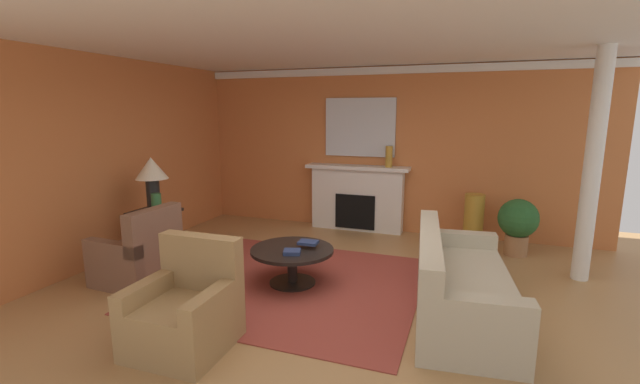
{
  "coord_description": "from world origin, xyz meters",
  "views": [
    {
      "loc": [
        1.42,
        -4.21,
        2.07
      ],
      "look_at": [
        -0.46,
        1.05,
        1.0
      ],
      "focal_mm": 23.72,
      "sensor_mm": 36.0,
      "label": 1
    }
  ],
  "objects": [
    {
      "name": "book_art_folio",
      "position": [
        -0.36,
        0.34,
        0.51
      ],
      "size": [
        0.24,
        0.19,
        0.04
      ],
      "primitive_type": "cube",
      "rotation": [
        0.0,
        0.0,
        0.05
      ],
      "color": "navy",
      "rests_on": "coffee_table"
    },
    {
      "name": "wall_window",
      "position": [
        -3.33,
        0.3,
        1.41
      ],
      "size": [
        0.12,
        6.6,
        2.81
      ],
      "primitive_type": "cube",
      "color": "#CC723D",
      "rests_on": "ground_plane"
    },
    {
      "name": "vase_mantel_right",
      "position": [
        0.13,
        2.8,
        1.32
      ],
      "size": [
        0.12,
        0.12,
        0.35
      ],
      "primitive_type": "cylinder",
      "color": "#B7892D",
      "rests_on": "fireplace"
    },
    {
      "name": "column_white",
      "position": [
        2.8,
        1.61,
        1.41
      ],
      "size": [
        0.2,
        0.2,
        2.81
      ],
      "primitive_type": "cylinder",
      "color": "white",
      "rests_on": "ground_plane"
    },
    {
      "name": "wall_fireplace",
      "position": [
        0.0,
        3.06,
        1.41
      ],
      "size": [
        7.14,
        0.12,
        2.81
      ],
      "primitive_type": "cube",
      "color": "#CC723D",
      "rests_on": "ground_plane"
    },
    {
      "name": "potted_plant",
      "position": [
        2.12,
        2.32,
        0.49
      ],
      "size": [
        0.56,
        0.56,
        0.83
      ],
      "color": "#A8754C",
      "rests_on": "ground_plane"
    },
    {
      "name": "armchair_facing_fireplace",
      "position": [
        -0.87,
        -1.34,
        0.31
      ],
      "size": [
        0.81,
        0.81,
        0.95
      ],
      "color": "#9E7A4C",
      "rests_on": "ground_plane"
    },
    {
      "name": "fireplace",
      "position": [
        -0.42,
        2.85,
        0.54
      ],
      "size": [
        1.8,
        0.35,
        1.15
      ],
      "color": "white",
      "rests_on": "ground_plane"
    },
    {
      "name": "armchair_near_window",
      "position": [
        -2.33,
        -0.32,
        0.31
      ],
      "size": [
        0.84,
        0.84,
        0.95
      ],
      "color": "brown",
      "rests_on": "ground_plane"
    },
    {
      "name": "table_lamp",
      "position": [
        -2.72,
        0.44,
        1.22
      ],
      "size": [
        0.44,
        0.44,
        0.75
      ],
      "color": "black",
      "rests_on": "side_table"
    },
    {
      "name": "vase_tall_corner",
      "position": [
        1.52,
        2.55,
        0.41
      ],
      "size": [
        0.3,
        0.3,
        0.82
      ],
      "primitive_type": "cylinder",
      "color": "#B7892D",
      "rests_on": "ground_plane"
    },
    {
      "name": "ceiling_panel",
      "position": [
        0.0,
        0.3,
        2.84
      ],
      "size": [
        7.14,
        6.6,
        0.06
      ],
      "primitive_type": "cube",
      "color": "white"
    },
    {
      "name": "side_table",
      "position": [
        -2.72,
        0.44,
        0.4
      ],
      "size": [
        0.56,
        0.56,
        0.7
      ],
      "color": "black",
      "rests_on": "ground_plane"
    },
    {
      "name": "vase_on_side_table",
      "position": [
        -2.57,
        0.32,
        0.84
      ],
      "size": [
        0.13,
        0.13,
        0.27
      ],
      "primitive_type": "cylinder",
      "color": "#33703D",
      "rests_on": "side_table"
    },
    {
      "name": "mantel_mirror",
      "position": [
        -0.42,
        2.97,
        1.8
      ],
      "size": [
        1.23,
        0.04,
        1.0
      ],
      "primitive_type": "cube",
      "color": "silver"
    },
    {
      "name": "sofa",
      "position": [
        1.38,
        0.09,
        0.3
      ],
      "size": [
        1.12,
        2.18,
        0.85
      ],
      "color": "#BCB299",
      "rests_on": "ground_plane"
    },
    {
      "name": "ground_plane",
      "position": [
        0.0,
        0.0,
        0.0
      ],
      "size": [
        8.5,
        8.5,
        0.0
      ],
      "primitive_type": "plane",
      "color": "tan"
    },
    {
      "name": "crown_moulding",
      "position": [
        0.0,
        2.98,
        2.73
      ],
      "size": [
        7.14,
        0.08,
        0.12
      ],
      "primitive_type": "cube",
      "color": "white"
    },
    {
      "name": "area_rug",
      "position": [
        -0.53,
        0.24,
        0.01
      ],
      "size": [
        3.01,
        2.8,
        0.01
      ],
      "primitive_type": "cube",
      "color": "#993D33",
      "rests_on": "ground_plane"
    },
    {
      "name": "coffee_table",
      "position": [
        -0.53,
        0.24,
        0.34
      ],
      "size": [
        1.0,
        1.0,
        0.45
      ],
      "color": "black",
      "rests_on": "ground_plane"
    },
    {
      "name": "book_red_cover",
      "position": [
        -0.45,
        0.07,
        0.47
      ],
      "size": [
        0.24,
        0.22,
        0.05
      ],
      "primitive_type": "cube",
      "rotation": [
        0.0,
        0.0,
        0.31
      ],
      "color": "navy",
      "rests_on": "coffee_table"
    }
  ]
}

